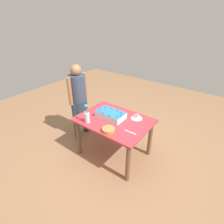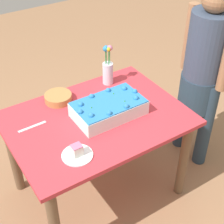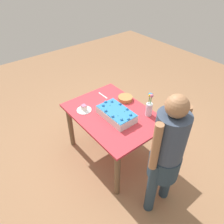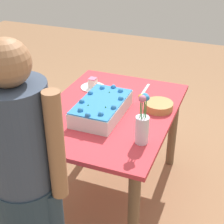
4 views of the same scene
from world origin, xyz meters
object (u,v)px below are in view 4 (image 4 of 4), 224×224
at_px(sheet_cake, 102,108).
at_px(person_standing, 24,171).
at_px(fruit_bowl, 159,106).
at_px(cake_knife, 146,89).
at_px(flower_vase, 142,124).
at_px(serving_plate_with_slice, 93,85).

xyz_separation_m(sheet_cake, person_standing, (0.81, -0.05, 0.07)).
bearing_deg(person_standing, fruit_bowl, -20.50).
distance_m(cake_knife, flower_vase, 0.73).
relative_size(sheet_cake, serving_plate_with_slice, 2.50).
height_order(flower_vase, fruit_bowl, flower_vase).
bearing_deg(serving_plate_with_slice, person_standing, 8.73).
height_order(sheet_cake, cake_knife, sheet_cake).
relative_size(sheet_cake, fruit_bowl, 2.42).
height_order(flower_vase, person_standing, person_standing).
bearing_deg(person_standing, flower_vase, -33.03).
relative_size(serving_plate_with_slice, person_standing, 0.13).
distance_m(flower_vase, person_standing, 0.72).
xyz_separation_m(cake_knife, fruit_bowl, (0.27, 0.17, 0.02)).
relative_size(cake_knife, fruit_bowl, 0.98).
bearing_deg(cake_knife, serving_plate_with_slice, -73.77).
height_order(sheet_cake, person_standing, person_standing).
distance_m(cake_knife, fruit_bowl, 0.32).
height_order(sheet_cake, serving_plate_with_slice, sheet_cake).
height_order(cake_knife, flower_vase, flower_vase).
bearing_deg(fruit_bowl, person_standing, -20.50).
height_order(fruit_bowl, person_standing, person_standing).
bearing_deg(sheet_cake, cake_knife, 161.87).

